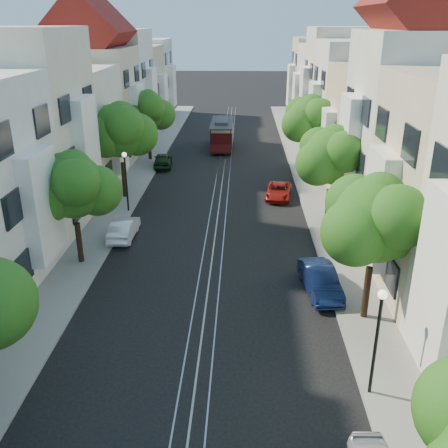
# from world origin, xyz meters

# --- Properties ---
(ground) EXTENTS (200.00, 200.00, 0.00)m
(ground) POSITION_xyz_m (0.00, 28.00, 0.00)
(ground) COLOR black
(ground) RESTS_ON ground
(sidewalk_east) EXTENTS (2.50, 80.00, 0.12)m
(sidewalk_east) POSITION_xyz_m (7.25, 28.00, 0.06)
(sidewalk_east) COLOR gray
(sidewalk_east) RESTS_ON ground
(sidewalk_west) EXTENTS (2.50, 80.00, 0.12)m
(sidewalk_west) POSITION_xyz_m (-7.25, 28.00, 0.06)
(sidewalk_west) COLOR gray
(sidewalk_west) RESTS_ON ground
(rail_left) EXTENTS (0.06, 80.00, 0.02)m
(rail_left) POSITION_xyz_m (-0.55, 28.00, 0.01)
(rail_left) COLOR gray
(rail_left) RESTS_ON ground
(rail_slot) EXTENTS (0.06, 80.00, 0.02)m
(rail_slot) POSITION_xyz_m (0.00, 28.00, 0.01)
(rail_slot) COLOR gray
(rail_slot) RESTS_ON ground
(rail_right) EXTENTS (0.06, 80.00, 0.02)m
(rail_right) POSITION_xyz_m (0.55, 28.00, 0.01)
(rail_right) COLOR gray
(rail_right) RESTS_ON ground
(lane_line) EXTENTS (0.08, 80.00, 0.01)m
(lane_line) POSITION_xyz_m (0.00, 28.00, 0.00)
(lane_line) COLOR tan
(lane_line) RESTS_ON ground
(townhouses_east) EXTENTS (7.75, 72.00, 12.00)m
(townhouses_east) POSITION_xyz_m (11.87, 27.91, 5.18)
(townhouses_east) COLOR beige
(townhouses_east) RESTS_ON ground
(townhouses_west) EXTENTS (7.75, 72.00, 11.76)m
(townhouses_west) POSITION_xyz_m (-11.87, 27.91, 5.08)
(townhouses_west) COLOR silver
(townhouses_west) RESTS_ON ground
(tree_e_b) EXTENTS (4.93, 4.08, 6.68)m
(tree_e_b) POSITION_xyz_m (7.26, 8.98, 4.73)
(tree_e_b) COLOR black
(tree_e_b) RESTS_ON ground
(tree_e_c) EXTENTS (4.84, 3.99, 6.52)m
(tree_e_c) POSITION_xyz_m (7.26, 19.98, 4.60)
(tree_e_c) COLOR black
(tree_e_c) RESTS_ON ground
(tree_e_d) EXTENTS (5.01, 4.16, 6.85)m
(tree_e_d) POSITION_xyz_m (7.26, 30.98, 4.87)
(tree_e_d) COLOR black
(tree_e_d) RESTS_ON ground
(tree_w_b) EXTENTS (4.72, 3.87, 6.27)m
(tree_w_b) POSITION_xyz_m (-7.14, 13.98, 4.40)
(tree_w_b) COLOR black
(tree_w_b) RESTS_ON ground
(tree_w_c) EXTENTS (5.13, 4.28, 7.09)m
(tree_w_c) POSITION_xyz_m (-7.14, 24.98, 5.07)
(tree_w_c) COLOR black
(tree_w_c) RESTS_ON ground
(tree_w_d) EXTENTS (4.84, 3.99, 6.52)m
(tree_w_d) POSITION_xyz_m (-7.14, 35.98, 4.60)
(tree_w_d) COLOR black
(tree_w_d) RESTS_ON ground
(lamp_east) EXTENTS (0.32, 0.32, 4.16)m
(lamp_east) POSITION_xyz_m (6.30, 4.00, 2.85)
(lamp_east) COLOR black
(lamp_east) RESTS_ON ground
(lamp_west) EXTENTS (0.32, 0.32, 4.16)m
(lamp_west) POSITION_xyz_m (-6.30, 22.00, 2.85)
(lamp_west) COLOR black
(lamp_west) RESTS_ON ground
(cable_car) EXTENTS (2.29, 7.26, 2.79)m
(cable_car) POSITION_xyz_m (-0.50, 41.16, 1.65)
(cable_car) COLOR black
(cable_car) RESTS_ON ground
(parked_car_e_mid) EXTENTS (1.90, 4.20, 1.34)m
(parked_car_e_mid) POSITION_xyz_m (5.54, 11.26, 0.67)
(parked_car_e_mid) COLOR #0C183F
(parked_car_e_mid) RESTS_ON ground
(parked_car_e_far) EXTENTS (2.29, 4.09, 1.08)m
(parked_car_e_far) POSITION_xyz_m (4.40, 25.40, 0.54)
(parked_car_e_far) COLOR maroon
(parked_car_e_far) RESTS_ON ground
(parked_car_w_mid) EXTENTS (1.33, 3.76, 1.24)m
(parked_car_w_mid) POSITION_xyz_m (-5.60, 17.54, 0.62)
(parked_car_w_mid) COLOR white
(parked_car_w_mid) RESTS_ON ground
(parked_car_w_far) EXTENTS (1.90, 4.04, 1.34)m
(parked_car_w_far) POSITION_xyz_m (-5.60, 33.59, 0.67)
(parked_car_w_far) COLOR black
(parked_car_w_far) RESTS_ON ground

